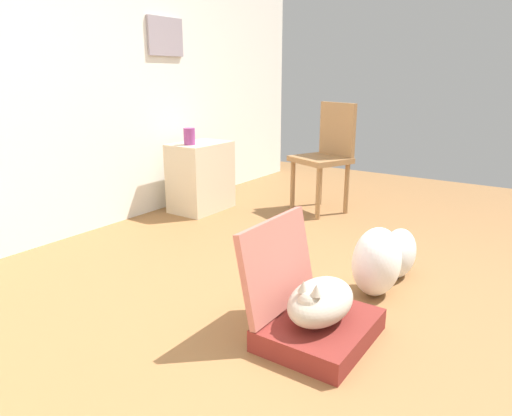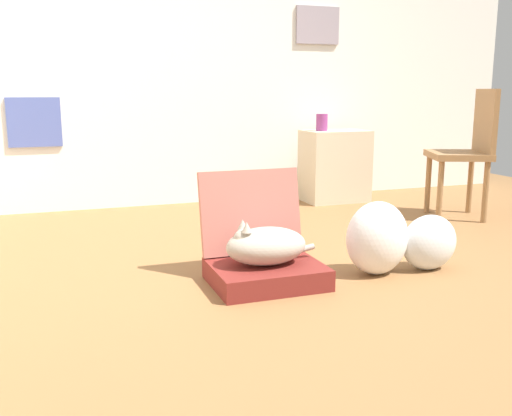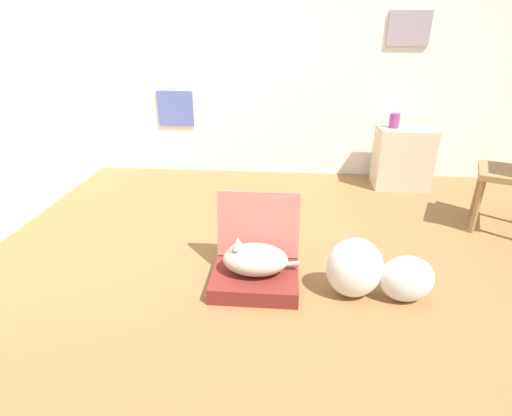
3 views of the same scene
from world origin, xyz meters
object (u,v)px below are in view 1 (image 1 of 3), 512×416
object	(u,v)px
plastic_bag_white	(377,262)
vase_tall	(189,136)
cat	(320,301)
suitcase_base	(319,330)
plastic_bag_clear	(398,253)
chair	(327,152)
side_table	(201,177)

from	to	relation	value
plastic_bag_white	vase_tall	size ratio (longest dim) A/B	2.72
cat	plastic_bag_white	world-z (taller)	plastic_bag_white
suitcase_base	vase_tall	bearing A→B (deg)	57.18
suitcase_base	plastic_bag_clear	world-z (taller)	plastic_bag_clear
chair	suitcase_base	bearing A→B (deg)	-41.84
vase_tall	plastic_bag_clear	bearing A→B (deg)	-98.97
suitcase_base	cat	world-z (taller)	cat
suitcase_base	vase_tall	size ratio (longest dim) A/B	3.81
suitcase_base	side_table	world-z (taller)	side_table
suitcase_base	chair	xyz separation A→B (m)	(2.09, 1.01, 0.51)
cat	plastic_bag_clear	size ratio (longest dim) A/B	1.51
plastic_bag_white	chair	distance (m)	1.82
suitcase_base	plastic_bag_clear	xyz separation A→B (m)	(0.96, -0.07, 0.10)
plastic_bag_clear	cat	bearing A→B (deg)	175.72
side_table	vase_tall	world-z (taller)	vase_tall
side_table	vase_tall	bearing A→B (deg)	-177.99
cat	plastic_bag_white	bearing A→B (deg)	-3.92
plastic_bag_white	plastic_bag_clear	xyz separation A→B (m)	(0.32, -0.03, -0.05)
suitcase_base	cat	xyz separation A→B (m)	(-0.01, 0.00, 0.16)
suitcase_base	cat	size ratio (longest dim) A/B	1.13
cat	side_table	size ratio (longest dim) A/B	0.79
vase_tall	chair	bearing A→B (deg)	-51.23
suitcase_base	cat	distance (m)	0.16
cat	chair	bearing A→B (deg)	25.63
suitcase_base	cat	bearing A→B (deg)	177.61
suitcase_base	side_table	distance (m)	2.48
suitcase_base	plastic_bag_white	world-z (taller)	plastic_bag_white
plastic_bag_clear	side_table	xyz separation A→B (m)	(0.47, 2.08, 0.17)
plastic_bag_clear	chair	xyz separation A→B (m)	(1.12, 1.08, 0.40)
plastic_bag_clear	plastic_bag_white	bearing A→B (deg)	175.00
cat	plastic_bag_white	distance (m)	0.65
plastic_bag_clear	chair	size ratio (longest dim) A/B	0.33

